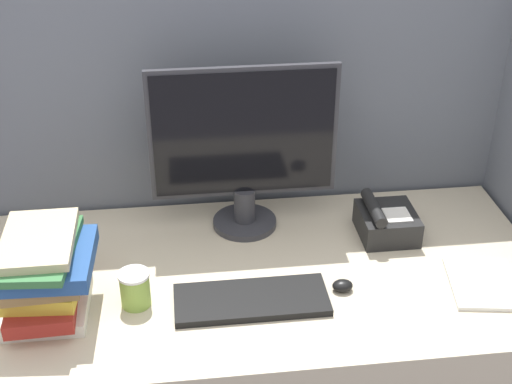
{
  "coord_description": "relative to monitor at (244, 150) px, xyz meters",
  "views": [
    {
      "loc": [
        -0.21,
        -1.23,
        1.96
      ],
      "look_at": [
        -0.01,
        0.44,
        0.97
      ],
      "focal_mm": 50.0,
      "sensor_mm": 36.0,
      "label": 1
    }
  ],
  "objects": [
    {
      "name": "paper_pile",
      "position": [
        0.63,
        -0.39,
        -0.26
      ],
      "size": [
        0.22,
        0.25,
        0.01
      ],
      "color": "white",
      "rests_on": "desk"
    },
    {
      "name": "keyboard",
      "position": [
        -0.02,
        -0.39,
        -0.25
      ],
      "size": [
        0.41,
        0.17,
        0.02
      ],
      "color": "black",
      "rests_on": "desk"
    },
    {
      "name": "desk_telephone",
      "position": [
        0.43,
        -0.11,
        -0.22
      ],
      "size": [
        0.17,
        0.18,
        0.12
      ],
      "color": "black",
      "rests_on": "desk"
    },
    {
      "name": "coffee_cup",
      "position": [
        -0.33,
        -0.36,
        -0.21
      ],
      "size": [
        0.08,
        0.08,
        0.1
      ],
      "color": "#8CB247",
      "rests_on": "desk"
    },
    {
      "name": "book_stack",
      "position": [
        -0.56,
        -0.36,
        -0.15
      ],
      "size": [
        0.26,
        0.31,
        0.23
      ],
      "color": "silver",
      "rests_on": "desk"
    },
    {
      "name": "monitor",
      "position": [
        0.0,
        0.0,
        0.0
      ],
      "size": [
        0.56,
        0.2,
        0.53
      ],
      "color": "#333338",
      "rests_on": "desk"
    },
    {
      "name": "cubicle_panel_rear",
      "position": [
        0.02,
        0.18,
        -0.24
      ],
      "size": [
        2.04,
        0.04,
        1.51
      ],
      "color": "slate",
      "rests_on": "ground_plane"
    },
    {
      "name": "mouse",
      "position": [
        0.23,
        -0.37,
        -0.25
      ],
      "size": [
        0.06,
        0.04,
        0.03
      ],
      "color": "black",
      "rests_on": "desk"
    },
    {
      "name": "desk",
      "position": [
        0.02,
        -0.25,
        -0.63
      ],
      "size": [
        1.64,
        0.8,
        0.73
      ],
      "color": "beige",
      "rests_on": "ground_plane"
    }
  ]
}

